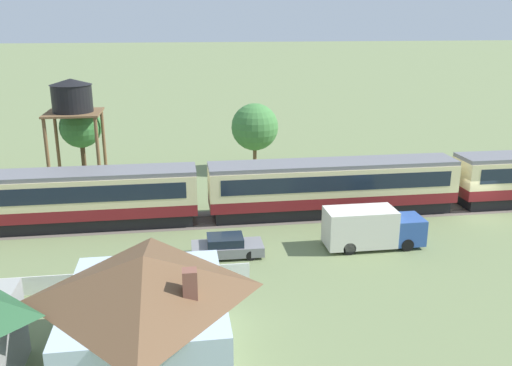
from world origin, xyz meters
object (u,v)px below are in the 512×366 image
yard_tree_0 (255,127)px  yard_tree_1 (81,128)px  parked_car_grey (227,246)px  delivery_truck_blue (371,228)px  water_tower (72,100)px  cottage_brown_roof_2 (147,309)px  passenger_train (336,185)px

yard_tree_0 → yard_tree_1: yard_tree_1 is taller
parked_car_grey → yard_tree_1: (-11.09, 18.07, 4.18)m
delivery_truck_blue → parked_car_grey: bearing=-179.8°
water_tower → parked_car_grey: bearing=-54.4°
cottage_brown_roof_2 → delivery_truck_blue: cottage_brown_roof_2 is taller
water_tower → delivery_truck_blue: bearing=-37.3°
water_tower → yard_tree_1: 3.78m
water_tower → yard_tree_1: (0.01, 2.58, -2.77)m
yard_tree_0 → parked_car_grey: bearing=-103.3°
cottage_brown_roof_2 → parked_car_grey: size_ratio=1.86×
delivery_truck_blue → cottage_brown_roof_2: bearing=-142.3°
cottage_brown_roof_2 → parked_car_grey: 11.33m
cottage_brown_roof_2 → yard_tree_0: size_ratio=1.27×
passenger_train → delivery_truck_blue: passenger_train is taller
passenger_train → delivery_truck_blue: 6.38m
delivery_truck_blue → yard_tree_0: bearing=103.9°
passenger_train → delivery_truck_blue: bearing=-86.2°
delivery_truck_blue → yard_tree_1: yard_tree_1 is taller
cottage_brown_roof_2 → passenger_train: bearing=52.1°
yard_tree_0 → cottage_brown_roof_2: bearing=-106.6°
yard_tree_0 → yard_tree_1: bearing=-177.0°
passenger_train → parked_car_grey: size_ratio=21.67×
cottage_brown_roof_2 → parked_car_grey: bearing=67.7°
delivery_truck_blue → yard_tree_1: size_ratio=0.95×
parked_car_grey → yard_tree_1: 21.61m
yard_tree_1 → parked_car_grey: bearing=-58.4°
water_tower → cottage_brown_roof_2: 27.17m
water_tower → yard_tree_1: water_tower is taller
water_tower → delivery_truck_blue: water_tower is taller
parked_car_grey → delivery_truck_blue: 9.17m
delivery_truck_blue → yard_tree_0: size_ratio=0.98×
cottage_brown_roof_2 → yard_tree_1: size_ratio=1.23×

